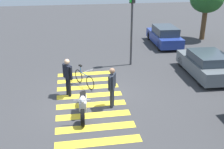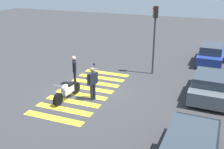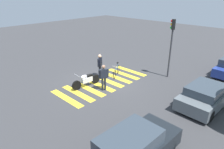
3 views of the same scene
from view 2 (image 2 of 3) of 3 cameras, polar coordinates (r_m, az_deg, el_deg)
ground_plane at (r=14.90m, az=-5.82°, el=-3.63°), size 60.00×60.00×0.00m
police_motorcycle at (r=13.95m, az=-9.58°, el=-3.52°), size 2.22×0.62×1.04m
leaning_bicycle at (r=16.15m, az=-3.78°, el=-0.16°), size 1.58×0.86×1.00m
officer_on_foot at (r=13.53m, az=-4.17°, el=-1.49°), size 0.64×0.39×1.76m
officer_by_motorcycle at (r=15.44m, az=-8.04°, el=1.27°), size 0.63×0.43×1.78m
crosswalk_stripes at (r=14.90m, az=-5.82°, el=-3.62°), size 6.75×3.00×0.01m
car_blue_hatchback at (r=20.74m, az=20.45°, el=4.15°), size 4.19×1.80×1.40m
car_grey_coupe at (r=14.95m, az=20.34°, el=-2.18°), size 4.08×2.01×1.30m
traffic_light_pole at (r=16.89m, az=9.09°, el=9.46°), size 0.33×0.35×4.32m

